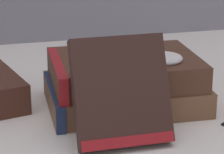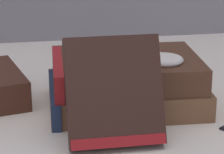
{
  "view_description": "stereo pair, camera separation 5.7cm",
  "coord_description": "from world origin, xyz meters",
  "px_view_note": "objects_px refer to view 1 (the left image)",
  "views": [
    {
      "loc": [
        -0.13,
        -0.64,
        0.27
      ],
      "look_at": [
        0.03,
        -0.02,
        0.05
      ],
      "focal_mm": 85.0,
      "sensor_mm": 36.0,
      "label": 1
    },
    {
      "loc": [
        -0.08,
        -0.65,
        0.27
      ],
      "look_at": [
        0.03,
        -0.02,
        0.05
      ],
      "focal_mm": 85.0,
      "sensor_mm": 36.0,
      "label": 2
    }
  ],
  "objects_px": {
    "pocket_watch": "(163,58)",
    "book_flat_top": "(121,70)",
    "book_flat_bottom": "(122,95)",
    "book_leaning_front": "(121,96)"
  },
  "relations": [
    {
      "from": "pocket_watch",
      "to": "book_flat_top",
      "type": "bearing_deg",
      "value": 152.65
    },
    {
      "from": "book_flat_bottom",
      "to": "book_flat_top",
      "type": "height_order",
      "value": "book_flat_top"
    },
    {
      "from": "book_flat_top",
      "to": "pocket_watch",
      "type": "xyz_separation_m",
      "value": [
        0.05,
        -0.03,
        0.02
      ]
    },
    {
      "from": "book_leaning_front",
      "to": "pocket_watch",
      "type": "xyz_separation_m",
      "value": [
        0.08,
        0.08,
        0.02
      ]
    },
    {
      "from": "book_flat_top",
      "to": "pocket_watch",
      "type": "bearing_deg",
      "value": -24.35
    },
    {
      "from": "book_flat_top",
      "to": "book_flat_bottom",
      "type": "bearing_deg",
      "value": -79.41
    },
    {
      "from": "book_flat_bottom",
      "to": "book_flat_top",
      "type": "distance_m",
      "value": 0.03
    },
    {
      "from": "book_leaning_front",
      "to": "pocket_watch",
      "type": "height_order",
      "value": "book_leaning_front"
    },
    {
      "from": "book_flat_bottom",
      "to": "pocket_watch",
      "type": "bearing_deg",
      "value": -22.99
    },
    {
      "from": "book_flat_bottom",
      "to": "book_flat_top",
      "type": "bearing_deg",
      "value": 99.97
    }
  ]
}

